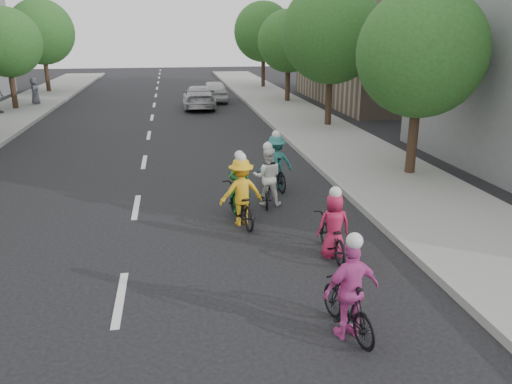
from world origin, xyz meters
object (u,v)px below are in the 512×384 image
object	(u,v)px
cyclist_4	(275,167)
spectator_2	(35,91)
cyclist_5	(350,298)
follow_car_trail	(214,91)
cyclist_2	(241,198)
cyclist_0	(239,191)
cyclist_1	(332,232)
follow_car_lead	(199,97)
cyclist_3	(267,182)

from	to	relation	value
cyclist_4	spectator_2	distance (m)	22.80
cyclist_4	cyclist_5	distance (m)	7.73
follow_car_trail	cyclist_2	bearing A→B (deg)	87.17
cyclist_0	cyclist_1	bearing A→B (deg)	123.78
cyclist_4	follow_car_lead	xyz separation A→B (m)	(-1.28, 17.11, -0.01)
cyclist_0	follow_car_lead	xyz separation A→B (m)	(0.08, 19.06, 0.08)
cyclist_3	follow_car_trail	xyz separation A→B (m)	(0.43, 21.44, 0.08)
cyclist_2	cyclist_1	bearing A→B (deg)	118.17
spectator_2	cyclist_4	bearing A→B (deg)	-152.34
cyclist_3	follow_car_lead	size ratio (longest dim) A/B	0.37
cyclist_2	cyclist_4	size ratio (longest dim) A/B	1.08
cyclist_1	follow_car_trail	distance (m)	24.95
cyclist_2	follow_car_lead	world-z (taller)	cyclist_2
cyclist_2	follow_car_lead	bearing A→B (deg)	-99.43
cyclist_1	follow_car_trail	size ratio (longest dim) A/B	0.40
follow_car_lead	cyclist_0	bearing A→B (deg)	91.56
cyclist_5	follow_car_trail	world-z (taller)	cyclist_5
cyclist_1	cyclist_2	size ratio (longest dim) A/B	0.84
cyclist_2	cyclist_0	bearing A→B (deg)	-103.59
cyclist_0	spectator_2	world-z (taller)	spectator_2
cyclist_2	cyclist_3	xyz separation A→B (m)	(0.91, 1.32, -0.04)
cyclist_4	follow_car_trail	bearing A→B (deg)	-99.80
cyclist_2	cyclist_5	size ratio (longest dim) A/B	1.12
follow_car_trail	cyclist_1	bearing A→B (deg)	91.28
cyclist_1	cyclist_4	bearing A→B (deg)	-87.35
cyclist_4	cyclist_5	size ratio (longest dim) A/B	1.03
cyclist_2	cyclist_4	xyz separation A→B (m)	(1.42, 2.66, 0.03)
cyclist_4	cyclist_0	bearing A→B (deg)	44.94
cyclist_1	cyclist_2	bearing A→B (deg)	-52.97
cyclist_3	cyclist_5	distance (m)	6.38
cyclist_0	cyclist_2	bearing A→B (deg)	90.21
follow_car_lead	spectator_2	xyz separation A→B (m)	(-10.24, 2.56, 0.27)
spectator_2	follow_car_lead	bearing A→B (deg)	-106.75
cyclist_5	follow_car_trail	xyz separation A→B (m)	(0.34, 27.82, 0.07)
cyclist_2	follow_car_lead	distance (m)	19.77
cyclist_2	cyclist_4	distance (m)	3.02
cyclist_0	follow_car_lead	world-z (taller)	cyclist_0
cyclist_2	follow_car_trail	bearing A→B (deg)	-102.40
cyclist_4	follow_car_trail	xyz separation A→B (m)	(-0.08, 20.10, 0.01)
cyclist_0	follow_car_trail	distance (m)	22.09
follow_car_lead	spectator_2	size ratio (longest dim) A/B	2.93
cyclist_2	cyclist_4	world-z (taller)	cyclist_2
cyclist_1	cyclist_4	size ratio (longest dim) A/B	0.91
follow_car_lead	spectator_2	world-z (taller)	spectator_2
cyclist_1	cyclist_4	xyz separation A→B (m)	(-0.24, 4.85, 0.16)
cyclist_2	spectator_2	distance (m)	24.51
cyclist_3	cyclist_5	world-z (taller)	cyclist_3
cyclist_2	cyclist_3	world-z (taller)	cyclist_2
cyclist_4	spectator_2	bearing A→B (deg)	-69.68
cyclist_2	cyclist_3	bearing A→B (deg)	-133.70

